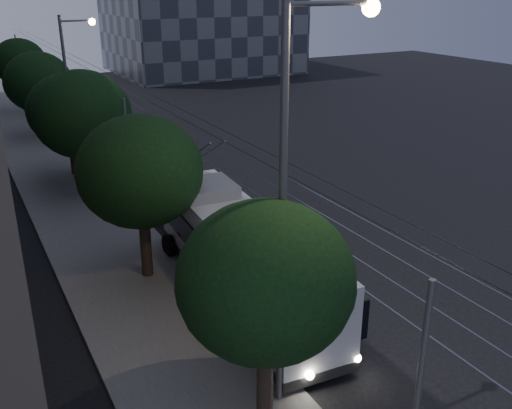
{
  "coord_description": "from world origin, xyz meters",
  "views": [
    {
      "loc": [
        -12.58,
        -16.6,
        11.12
      ],
      "look_at": [
        -1.72,
        3.46,
        2.19
      ],
      "focal_mm": 40.0,
      "sensor_mm": 36.0,
      "label": 1
    }
  ],
  "objects": [
    {
      "name": "ground",
      "position": [
        0.0,
        0.0,
        0.0
      ],
      "size": [
        120.0,
        120.0,
        0.0
      ],
      "primitive_type": "plane",
      "color": "black",
      "rests_on": "ground"
    },
    {
      "name": "sidewalk",
      "position": [
        -7.5,
        20.0,
        0.07
      ],
      "size": [
        5.0,
        90.0,
        0.15
      ],
      "primitive_type": "cube",
      "color": "slate",
      "rests_on": "ground"
    },
    {
      "name": "car_white_d",
      "position": [
        -4.3,
        30.58,
        0.65
      ],
      "size": [
        2.54,
        4.07,
        1.29
      ],
      "primitive_type": "imported",
      "rotation": [
        0.0,
        0.0,
        0.29
      ],
      "color": "#AFAFB3",
      "rests_on": "ground"
    },
    {
      "name": "pickup_silver",
      "position": [
        -3.35,
        9.64,
        0.8
      ],
      "size": [
        4.12,
        6.24,
        1.59
      ],
      "primitive_type": "imported",
      "rotation": [
        0.0,
        0.0,
        0.28
      ],
      "color": "#9C9FA3",
      "rests_on": "ground"
    },
    {
      "name": "overhead_wires",
      "position": [
        -4.97,
        20.0,
        3.47
      ],
      "size": [
        2.23,
        90.0,
        6.0
      ],
      "color": "black",
      "rests_on": "ground"
    },
    {
      "name": "car_white_b",
      "position": [
        -3.02,
        24.0,
        0.66
      ],
      "size": [
        2.39,
        4.73,
        1.32
      ],
      "primitive_type": "imported",
      "rotation": [
        0.0,
        0.0,
        0.12
      ],
      "color": "silver",
      "rests_on": "ground"
    },
    {
      "name": "tram_rails",
      "position": [
        2.5,
        20.0,
        0.01
      ],
      "size": [
        4.52,
        90.0,
        0.02
      ],
      "color": "gray",
      "rests_on": "ground"
    },
    {
      "name": "trolleybus",
      "position": [
        -4.1,
        0.42,
        1.68
      ],
      "size": [
        3.31,
        12.29,
        5.63
      ],
      "rotation": [
        0.0,
        0.0,
        -0.06
      ],
      "color": "silver",
      "rests_on": "ground"
    },
    {
      "name": "tree_0",
      "position": [
        -6.5,
        -5.86,
        4.26
      ],
      "size": [
        4.48,
        4.48,
        6.3
      ],
      "color": "#2E221A",
      "rests_on": "ground"
    },
    {
      "name": "tree_1",
      "position": [
        -6.73,
        3.35,
        4.48
      ],
      "size": [
        4.77,
        4.77,
        6.64
      ],
      "color": "#2E221A",
      "rests_on": "ground"
    },
    {
      "name": "tree_3",
      "position": [
        -6.5,
        17.9,
        4.05
      ],
      "size": [
        4.76,
        4.76,
        6.21
      ],
      "color": "#2E221A",
      "rests_on": "ground"
    },
    {
      "name": "car_white_a",
      "position": [
        -3.89,
        16.59,
        0.76
      ],
      "size": [
        2.55,
        4.7,
        1.52
      ],
      "primitive_type": "imported",
      "rotation": [
        0.0,
        0.0,
        0.18
      ],
      "color": "white",
      "rests_on": "ground"
    },
    {
      "name": "tree_5",
      "position": [
        -6.5,
        38.43,
        4.5
      ],
      "size": [
        4.58,
        4.58,
        6.58
      ],
      "color": "#2E221A",
      "rests_on": "ground"
    },
    {
      "name": "car_white_c",
      "position": [
        -3.7,
        26.27,
        0.78
      ],
      "size": [
        3.24,
        5.0,
        1.56
      ],
      "primitive_type": "imported",
      "rotation": [
        0.0,
        0.0,
        -0.37
      ],
      "color": "silver",
      "rests_on": "ground"
    },
    {
      "name": "streetlamp_near",
      "position": [
        -5.37,
        -5.45,
        6.63
      ],
      "size": [
        2.65,
        0.44,
        11.12
      ],
      "color": "slate",
      "rests_on": "ground"
    },
    {
      "name": "streetlamp_far",
      "position": [
        -5.4,
        21.04,
        5.62
      ],
      "size": [
        2.26,
        0.44,
        9.26
      ],
      "color": "slate",
      "rests_on": "ground"
    },
    {
      "name": "tree_4",
      "position": [
        -6.5,
        28.61,
        4.17
      ],
      "size": [
        4.97,
        4.97,
        6.42
      ],
      "color": "#2E221A",
      "rests_on": "ground"
    },
    {
      "name": "tree_2",
      "position": [
        -6.5,
        14.0,
        4.57
      ],
      "size": [
        5.21,
        5.21,
        6.92
      ],
      "color": "#2E221A",
      "rests_on": "ground"
    }
  ]
}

